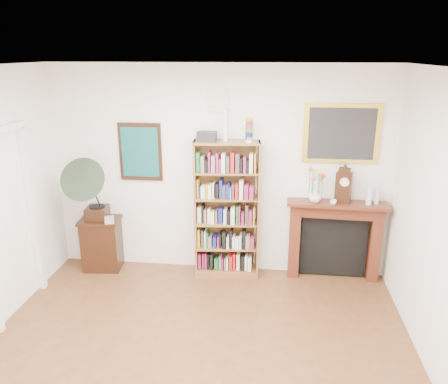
# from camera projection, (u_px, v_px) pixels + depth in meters

# --- Properties ---
(room) EXTENTS (4.51, 5.01, 2.81)m
(room) POSITION_uv_depth(u_px,v_px,m) (178.00, 256.00, 3.44)
(room) COLOR #57301A
(room) RESTS_ON ground
(door_casing) EXTENTS (0.08, 1.02, 2.17)m
(door_casing) POSITION_uv_depth(u_px,v_px,m) (8.00, 209.00, 4.85)
(door_casing) COLOR white
(door_casing) RESTS_ON left_wall
(teal_poster) EXTENTS (0.58, 0.04, 0.78)m
(teal_poster) POSITION_uv_depth(u_px,v_px,m) (140.00, 152.00, 5.82)
(teal_poster) COLOR black
(teal_poster) RESTS_ON back_wall
(small_picture) EXTENTS (0.26, 0.04, 0.30)m
(small_picture) POSITION_uv_depth(u_px,v_px,m) (218.00, 100.00, 5.48)
(small_picture) COLOR white
(small_picture) RESTS_ON back_wall
(gilt_painting) EXTENTS (0.95, 0.04, 0.75)m
(gilt_painting) POSITION_uv_depth(u_px,v_px,m) (341.00, 134.00, 5.44)
(gilt_painting) COLOR gold
(gilt_painting) RESTS_ON back_wall
(bookshelf) EXTENTS (0.88, 0.38, 2.13)m
(bookshelf) POSITION_uv_depth(u_px,v_px,m) (227.00, 203.00, 5.73)
(bookshelf) COLOR brown
(bookshelf) RESTS_ON floor
(side_cabinet) EXTENTS (0.58, 0.44, 0.74)m
(side_cabinet) POSITION_uv_depth(u_px,v_px,m) (102.00, 244.00, 6.09)
(side_cabinet) COLOR black
(side_cabinet) RESTS_ON floor
(fireplace) EXTENTS (1.30, 0.36, 1.09)m
(fireplace) POSITION_uv_depth(u_px,v_px,m) (335.00, 233.00, 5.77)
(fireplace) COLOR #441B0F
(fireplace) RESTS_ON floor
(gramophone) EXTENTS (0.62, 0.75, 0.92)m
(gramophone) POSITION_uv_depth(u_px,v_px,m) (90.00, 186.00, 5.68)
(gramophone) COLOR black
(gramophone) RESTS_ON side_cabinet
(cd_stack) EXTENTS (0.16, 0.16, 0.08)m
(cd_stack) POSITION_uv_depth(u_px,v_px,m) (109.00, 220.00, 5.84)
(cd_stack) COLOR silver
(cd_stack) RESTS_ON side_cabinet
(mantel_clock) EXTENTS (0.22, 0.16, 0.45)m
(mantel_clock) POSITION_uv_depth(u_px,v_px,m) (343.00, 186.00, 5.53)
(mantel_clock) COLOR black
(mantel_clock) RESTS_ON fireplace
(flower_vase) EXTENTS (0.20, 0.20, 0.17)m
(flower_vase) POSITION_uv_depth(u_px,v_px,m) (315.00, 196.00, 5.58)
(flower_vase) COLOR white
(flower_vase) RESTS_ON fireplace
(teacup) EXTENTS (0.09, 0.09, 0.06)m
(teacup) POSITION_uv_depth(u_px,v_px,m) (333.00, 202.00, 5.50)
(teacup) COLOR silver
(teacup) RESTS_ON fireplace
(bottle_left) EXTENTS (0.07, 0.07, 0.24)m
(bottle_left) POSITION_uv_depth(u_px,v_px,m) (369.00, 196.00, 5.47)
(bottle_left) COLOR silver
(bottle_left) RESTS_ON fireplace
(bottle_right) EXTENTS (0.06, 0.06, 0.20)m
(bottle_right) POSITION_uv_depth(u_px,v_px,m) (377.00, 196.00, 5.51)
(bottle_right) COLOR silver
(bottle_right) RESTS_ON fireplace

